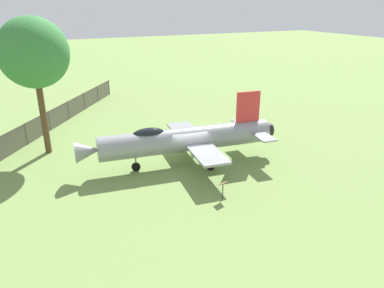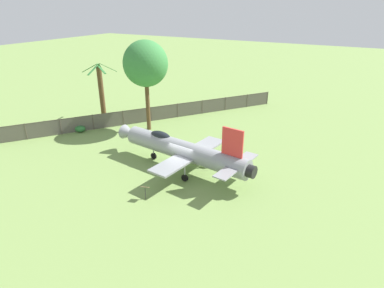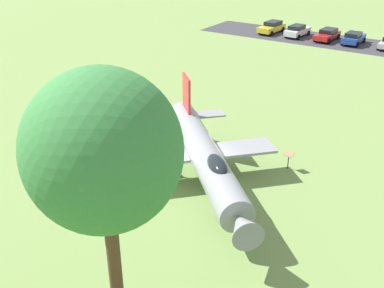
{
  "view_description": "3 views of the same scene",
  "coord_description": "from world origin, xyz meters",
  "px_view_note": "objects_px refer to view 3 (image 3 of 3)",
  "views": [
    {
      "loc": [
        21.43,
        -10.02,
        10.79
      ],
      "look_at": [
        1.42,
        -0.28,
        2.07
      ],
      "focal_mm": 33.86,
      "sensor_mm": 36.0,
      "label": 1
    },
    {
      "loc": [
        21.91,
        13.02,
        13.61
      ],
      "look_at": [
        -0.39,
        0.54,
        2.45
      ],
      "focal_mm": 30.57,
      "sensor_mm": 36.0,
      "label": 2
    },
    {
      "loc": [
        -8.12,
        -20.38,
        13.49
      ],
      "look_at": [
        -0.42,
        0.8,
        2.19
      ],
      "focal_mm": 41.62,
      "sensor_mm": 36.0,
      "label": 3
    }
  ],
  "objects_px": {
    "display_jet": "(206,157)",
    "parked_car_yellow": "(272,27)",
    "info_plaque": "(289,156)",
    "parked_car_red": "(327,34)",
    "shade_tree": "(103,152)",
    "parked_car_white": "(297,30)",
    "parked_car_blue": "(354,38)"
  },
  "relations": [
    {
      "from": "display_jet",
      "to": "shade_tree",
      "type": "relative_size",
      "value": 1.42
    },
    {
      "from": "display_jet",
      "to": "parked_car_yellow",
      "type": "height_order",
      "value": "display_jet"
    },
    {
      "from": "parked_car_white",
      "to": "parked_car_yellow",
      "type": "bearing_deg",
      "value": 91.16
    },
    {
      "from": "parked_car_blue",
      "to": "parked_car_yellow",
      "type": "relative_size",
      "value": 0.9
    },
    {
      "from": "shade_tree",
      "to": "parked_car_white",
      "type": "distance_m",
      "value": 50.0
    },
    {
      "from": "info_plaque",
      "to": "parked_car_yellow",
      "type": "xyz_separation_m",
      "value": [
        17.23,
        33.01,
        -0.07
      ]
    },
    {
      "from": "display_jet",
      "to": "parked_car_red",
      "type": "bearing_deg",
      "value": 142.1
    },
    {
      "from": "parked_car_red",
      "to": "parked_car_white",
      "type": "xyz_separation_m",
      "value": [
        -2.46,
        3.04,
        0.05
      ]
    },
    {
      "from": "display_jet",
      "to": "info_plaque",
      "type": "bearing_deg",
      "value": 98.98
    },
    {
      "from": "shade_tree",
      "to": "info_plaque",
      "type": "height_order",
      "value": "shade_tree"
    },
    {
      "from": "info_plaque",
      "to": "parked_car_yellow",
      "type": "height_order",
      "value": "parked_car_yellow"
    },
    {
      "from": "parked_car_red",
      "to": "shade_tree",
      "type": "bearing_deg",
      "value": 13.4
    },
    {
      "from": "shade_tree",
      "to": "parked_car_blue",
      "type": "height_order",
      "value": "shade_tree"
    },
    {
      "from": "parked_car_white",
      "to": "parked_car_yellow",
      "type": "height_order",
      "value": "parked_car_white"
    },
    {
      "from": "parked_car_yellow",
      "to": "parked_car_white",
      "type": "bearing_deg",
      "value": 91.71
    },
    {
      "from": "display_jet",
      "to": "parked_car_blue",
      "type": "distance_m",
      "value": 37.86
    },
    {
      "from": "display_jet",
      "to": "parked_car_yellow",
      "type": "xyz_separation_m",
      "value": [
        22.69,
        33.18,
        -1.12
      ]
    },
    {
      "from": "shade_tree",
      "to": "parked_car_red",
      "type": "distance_m",
      "value": 49.36
    },
    {
      "from": "shade_tree",
      "to": "parked_car_red",
      "type": "height_order",
      "value": "shade_tree"
    },
    {
      "from": "parked_car_blue",
      "to": "parked_car_yellow",
      "type": "bearing_deg",
      "value": 90.23
    },
    {
      "from": "shade_tree",
      "to": "info_plaque",
      "type": "distance_m",
      "value": 16.13
    },
    {
      "from": "parked_car_red",
      "to": "parked_car_yellow",
      "type": "bearing_deg",
      "value": -86.51
    },
    {
      "from": "shade_tree",
      "to": "parked_car_white",
      "type": "bearing_deg",
      "value": 50.79
    },
    {
      "from": "parked_car_blue",
      "to": "parked_car_white",
      "type": "bearing_deg",
      "value": 91.16
    },
    {
      "from": "shade_tree",
      "to": "parked_car_yellow",
      "type": "distance_m",
      "value": 51.2
    },
    {
      "from": "parked_car_yellow",
      "to": "display_jet",
      "type": "bearing_deg",
      "value": 23.7
    },
    {
      "from": "parked_car_yellow",
      "to": "info_plaque",
      "type": "bearing_deg",
      "value": 30.5
    },
    {
      "from": "info_plaque",
      "to": "parked_car_white",
      "type": "xyz_separation_m",
      "value": [
        19.28,
        29.93,
        -0.07
      ]
    },
    {
      "from": "info_plaque",
      "to": "shade_tree",
      "type": "bearing_deg",
      "value": -144.91
    },
    {
      "from": "parked_car_white",
      "to": "parked_car_yellow",
      "type": "xyz_separation_m",
      "value": [
        -2.05,
        3.08,
        -0.0
      ]
    },
    {
      "from": "parked_car_red",
      "to": "parked_car_yellow",
      "type": "height_order",
      "value": "parked_car_yellow"
    },
    {
      "from": "display_jet",
      "to": "info_plaque",
      "type": "xyz_separation_m",
      "value": [
        5.46,
        0.17,
        -1.05
      ]
    }
  ]
}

